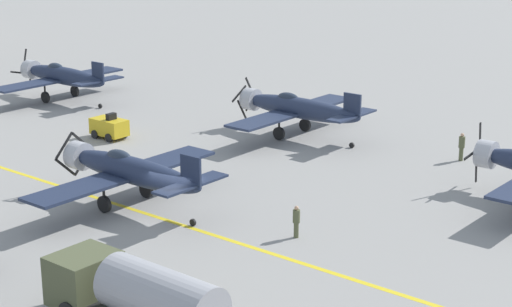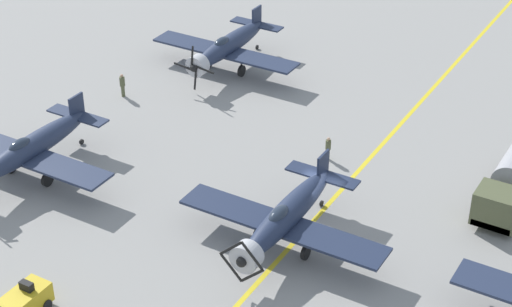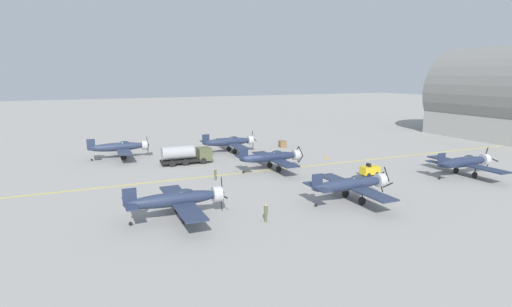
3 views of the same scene
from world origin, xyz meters
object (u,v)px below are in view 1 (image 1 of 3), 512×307
object	(u,v)px
tow_tractor	(109,127)
ground_crew_inspecting	(462,146)
fuel_tanker	(136,297)
ground_crew_walking	(296,220)
airplane_mid_right	(297,108)
airplane_mid_center	(129,170)
airplane_far_right	(62,76)

from	to	relation	value
tow_tractor	ground_crew_inspecting	bearing A→B (deg)	-63.73
fuel_tanker	ground_crew_inspecting	world-z (taller)	fuel_tanker
tow_tractor	ground_crew_walking	distance (m)	21.70
airplane_mid_right	ground_crew_inspecting	bearing A→B (deg)	-71.94
airplane_mid_right	ground_crew_walking	xyz separation A→B (m)	(-14.93, -11.11, -1.13)
tow_tractor	fuel_tanker	bearing A→B (deg)	-129.35
airplane_mid_center	airplane_far_right	size ratio (longest dim) A/B	1.00
ground_crew_inspecting	fuel_tanker	bearing A→B (deg)	-178.46
airplane_far_right	fuel_tanker	size ratio (longest dim) A/B	1.50
airplane_mid_center	ground_crew_walking	bearing A→B (deg)	-68.08
airplane_mid_center	airplane_mid_right	bearing A→B (deg)	15.28
tow_tractor	ground_crew_inspecting	distance (m)	23.49
airplane_mid_right	airplane_far_right	bearing A→B (deg)	106.70
airplane_mid_center	tow_tractor	bearing A→B (deg)	62.89
airplane_mid_center	ground_crew_inspecting	world-z (taller)	airplane_mid_center
airplane_mid_center	ground_crew_inspecting	xyz separation A→B (m)	(18.85, -9.83, -1.04)
airplane_mid_center	fuel_tanker	xyz separation A→B (m)	(-9.45, -10.59, -0.50)
tow_tractor	airplane_mid_center	bearing A→B (deg)	-126.94
fuel_tanker	airplane_far_right	bearing A→B (deg)	55.27
airplane_far_right	tow_tractor	distance (m)	13.16
airplane_far_right	tow_tractor	size ratio (longest dim) A/B	4.62
airplane_mid_right	airplane_far_right	world-z (taller)	airplane_far_right
fuel_tanker	tow_tractor	world-z (taller)	fuel_tanker
fuel_tanker	ground_crew_walking	world-z (taller)	fuel_tanker
airplane_far_right	tow_tractor	world-z (taller)	airplane_far_right
fuel_tanker	ground_crew_walking	size ratio (longest dim) A/B	4.93
airplane_mid_center	fuel_tanker	world-z (taller)	airplane_mid_center
fuel_tanker	airplane_mid_right	bearing A→B (deg)	24.81
airplane_far_right	airplane_mid_right	bearing A→B (deg)	-69.39
airplane_mid_center	fuel_tanker	size ratio (longest dim) A/B	1.50
ground_crew_walking	ground_crew_inspecting	bearing A→B (deg)	-1.16
airplane_mid_right	ground_crew_inspecting	distance (m)	11.65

